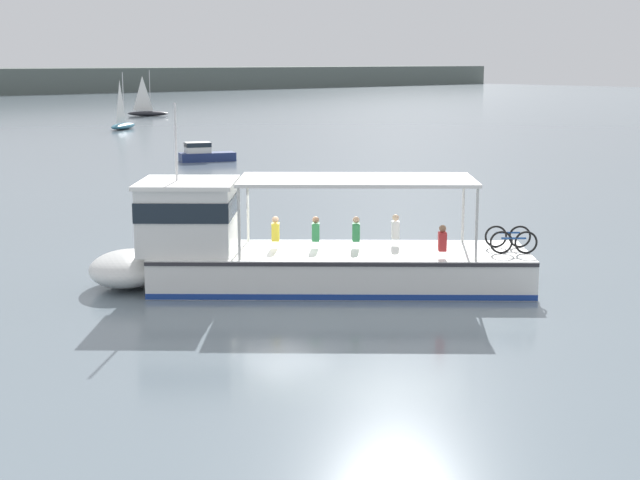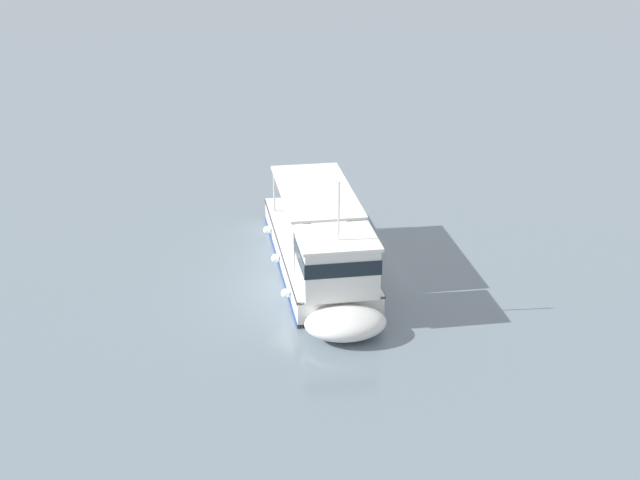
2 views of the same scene
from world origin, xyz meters
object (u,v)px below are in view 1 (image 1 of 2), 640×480
Objects in this scene: ferry_main at (285,253)px; sailboat_off_stern at (123,124)px; motorboat_near_port at (204,153)px; sailboat_far_left at (148,111)px.

ferry_main is 2.13× the size of sailboat_off_stern.
ferry_main is 67.10m from sailboat_off_stern.
sailboat_far_left reaches higher than motorboat_near_port.
sailboat_far_left is (24.49, 47.06, -0.00)m from motorboat_near_port.
motorboat_near_port is at bearing -110.52° from sailboat_off_stern.
ferry_main is 88.84m from sailboat_far_left.
ferry_main is 35.83m from motorboat_near_port.
motorboat_near_port is 0.71× the size of sailboat_far_left.
sailboat_far_left is (42.89, 77.80, -0.48)m from ferry_main.
sailboat_off_stern is at bearing 63.96° from ferry_main.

